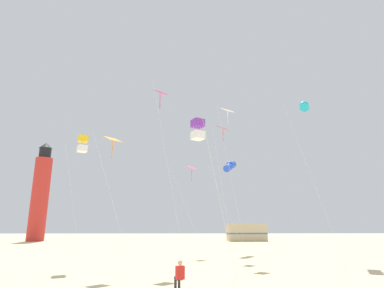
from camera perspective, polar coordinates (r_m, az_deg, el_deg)
kite_flyer_standing at (r=13.95m, az=-2.28°, el=-22.31°), size 0.45×0.56×1.16m
kite_diamond_orange at (r=19.26m, az=-14.04°, el=0.07°), size 2.37×2.26×7.69m
kite_diamond_rainbow at (r=28.67m, az=-0.13°, el=-4.84°), size 2.96×2.54×7.80m
kite_diamond_magenta at (r=22.31m, az=-5.62°, el=8.00°), size 2.46×2.46×11.78m
kite_diamond_white at (r=25.31m, az=6.46°, el=4.96°), size 1.91×1.57×11.64m
kite_box_violet at (r=17.56m, az=1.06°, el=2.60°), size 2.30×2.30×8.26m
kite_tube_cyan at (r=27.75m, az=19.48°, el=6.28°), size 3.01×3.34×12.65m
kite_diamond_scarlet at (r=27.97m, az=5.56°, el=1.91°), size 1.60×1.60×11.06m
kite_tube_blue at (r=31.99m, az=6.82°, el=-3.96°), size 3.15×3.58×8.99m
kite_box_gold at (r=22.91m, az=-19.05°, el=0.02°), size 1.76×1.32×8.52m
lighthouse_distant at (r=60.76m, az=-25.59°, el=-8.02°), size 2.80×2.80×16.80m
rv_van_tan at (r=55.42m, az=9.77°, el=-15.41°), size 6.62×2.88×2.80m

